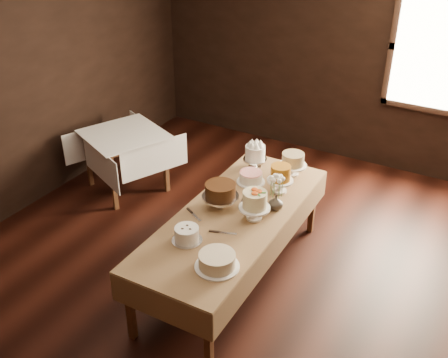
# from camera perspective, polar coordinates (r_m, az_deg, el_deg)

# --- Properties ---
(floor) EXTENTS (5.00, 6.00, 0.01)m
(floor) POSITION_cam_1_polar(r_m,az_deg,el_deg) (5.23, -1.11, -10.03)
(floor) COLOR black
(floor) RESTS_ON ground
(wall_back) EXTENTS (5.00, 0.02, 2.80)m
(wall_back) POSITION_cam_1_polar(r_m,az_deg,el_deg) (7.03, 11.78, 13.14)
(wall_back) COLOR black
(wall_back) RESTS_ON ground
(wall_left) EXTENTS (0.02, 6.00, 2.80)m
(wall_left) POSITION_cam_1_polar(r_m,az_deg,el_deg) (6.05, -22.27, 8.80)
(wall_left) COLOR black
(wall_left) RESTS_ON ground
(window) EXTENTS (1.10, 0.05, 1.30)m
(window) POSITION_cam_1_polar(r_m,az_deg,el_deg) (6.65, 22.59, 12.35)
(window) COLOR #FFEABF
(window) RESTS_ON wall_back
(display_table) EXTENTS (0.94, 2.34, 0.72)m
(display_table) POSITION_cam_1_polar(r_m,az_deg,el_deg) (4.78, 1.06, -4.36)
(display_table) COLOR #462715
(display_table) RESTS_ON ground
(side_table) EXTENTS (1.14, 1.14, 0.73)m
(side_table) POSITION_cam_1_polar(r_m,az_deg,el_deg) (6.36, -10.65, 4.13)
(side_table) COLOR #462715
(side_table) RESTS_ON ground
(cake_meringue) EXTENTS (0.27, 0.27, 0.26)m
(cake_meringue) POSITION_cam_1_polar(r_m,az_deg,el_deg) (5.45, 3.35, 2.32)
(cake_meringue) COLOR silver
(cake_meringue) RESTS_ON display_table
(cake_speckled) EXTENTS (0.28, 0.28, 0.25)m
(cake_speckled) POSITION_cam_1_polar(r_m,az_deg,el_deg) (5.36, 7.38, 1.50)
(cake_speckled) COLOR white
(cake_speckled) RESTS_ON display_table
(cake_lattice) EXTENTS (0.31, 0.31, 0.11)m
(cake_lattice) POSITION_cam_1_polar(r_m,az_deg,el_deg) (5.21, 2.90, 0.12)
(cake_lattice) COLOR white
(cake_lattice) RESTS_ON display_table
(cake_caramel) EXTENTS (0.25, 0.25, 0.29)m
(cake_caramel) POSITION_cam_1_polar(r_m,az_deg,el_deg) (5.05, 6.05, -0.13)
(cake_caramel) COLOR white
(cake_caramel) RESTS_ON display_table
(cake_chocolate) EXTENTS (0.35, 0.35, 0.24)m
(cake_chocolate) POSITION_cam_1_polar(r_m,az_deg,el_deg) (4.80, -0.39, -1.84)
(cake_chocolate) COLOR silver
(cake_chocolate) RESTS_ON display_table
(cake_flowers) EXTENTS (0.30, 0.30, 0.28)m
(cake_flowers) POSITION_cam_1_polar(r_m,az_deg,el_deg) (4.63, 3.30, -3.00)
(cake_flowers) COLOR white
(cake_flowers) RESTS_ON display_table
(cake_swirl) EXTENTS (0.26, 0.26, 0.13)m
(cake_swirl) POSITION_cam_1_polar(r_m,az_deg,el_deg) (4.40, -4.02, -6.01)
(cake_swirl) COLOR silver
(cake_swirl) RESTS_ON display_table
(cake_cream) EXTENTS (0.35, 0.35, 0.12)m
(cake_cream) POSITION_cam_1_polar(r_m,az_deg,el_deg) (4.12, -0.75, -8.81)
(cake_cream) COLOR white
(cake_cream) RESTS_ON display_table
(cake_server_a) EXTENTS (0.23, 0.11, 0.01)m
(cake_server_a) POSITION_cam_1_polar(r_m,az_deg,el_deg) (4.51, 0.43, -5.84)
(cake_server_a) COLOR silver
(cake_server_a) RESTS_ON display_table
(cake_server_c) EXTENTS (0.09, 0.24, 0.01)m
(cake_server_c) POSITION_cam_1_polar(r_m,az_deg,el_deg) (4.96, 2.10, -2.14)
(cake_server_c) COLOR silver
(cake_server_c) RESTS_ON display_table
(cake_server_d) EXTENTS (0.23, 0.13, 0.01)m
(cake_server_d) POSITION_cam_1_polar(r_m,az_deg,el_deg) (4.85, 5.37, -3.09)
(cake_server_d) COLOR silver
(cake_server_d) RESTS_ON display_table
(cake_server_e) EXTENTS (0.22, 0.13, 0.01)m
(cake_server_e) POSITION_cam_1_polar(r_m,az_deg,el_deg) (4.71, -3.00, -4.10)
(cake_server_e) COLOR silver
(cake_server_e) RESTS_ON display_table
(flower_vase) EXTENTS (0.19, 0.19, 0.14)m
(flower_vase) POSITION_cam_1_polar(r_m,az_deg,el_deg) (4.81, 5.58, -2.53)
(flower_vase) COLOR #2D2823
(flower_vase) RESTS_ON display_table
(flower_bouquet) EXTENTS (0.14, 0.14, 0.20)m
(flower_bouquet) POSITION_cam_1_polar(r_m,az_deg,el_deg) (4.71, 5.69, -0.58)
(flower_bouquet) COLOR white
(flower_bouquet) RESTS_ON flower_vase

